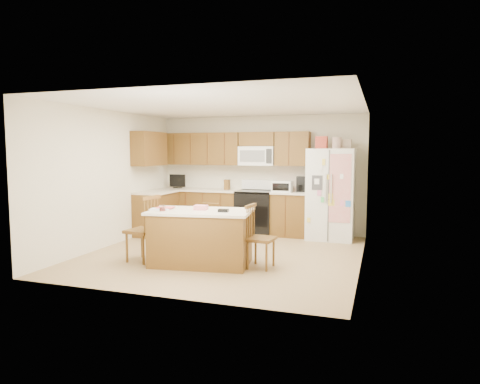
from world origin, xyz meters
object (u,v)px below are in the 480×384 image
(windsor_chair_back, at_px, (216,229))
(refrigerator, at_px, (331,193))
(island, at_px, (201,237))
(stove, at_px, (256,211))
(windsor_chair_left, at_px, (144,230))
(windsor_chair_right, at_px, (259,238))

(windsor_chair_back, bearing_deg, refrigerator, 46.15)
(island, bearing_deg, stove, 87.73)
(stove, bearing_deg, windsor_chair_back, -95.15)
(windsor_chair_left, relative_size, windsor_chair_right, 1.11)
(windsor_chair_right, bearing_deg, stove, 107.44)
(island, xyz_separation_m, windsor_chair_right, (0.91, 0.11, 0.02))
(windsor_chair_left, height_order, windsor_chair_right, windsor_chair_left)
(stove, relative_size, windsor_chair_left, 1.07)
(stove, height_order, windsor_chair_left, stove)
(windsor_chair_left, distance_m, windsor_chair_back, 1.25)
(windsor_chair_back, bearing_deg, island, -85.38)
(windsor_chair_right, bearing_deg, refrigerator, 72.81)
(windsor_chair_back, height_order, windsor_chair_right, windsor_chair_right)
(stove, xyz_separation_m, island, (-0.11, -2.66, -0.04))
(windsor_chair_right, bearing_deg, windsor_chair_left, -173.41)
(windsor_chair_back, distance_m, windsor_chair_right, 1.18)
(stove, height_order, refrigerator, refrigerator)
(refrigerator, distance_m, windsor_chair_left, 3.79)
(windsor_chair_left, bearing_deg, refrigerator, 45.89)
(stove, xyz_separation_m, refrigerator, (1.57, -0.06, 0.45))
(refrigerator, xyz_separation_m, island, (-1.68, -2.60, -0.49))
(island, relative_size, windsor_chair_right, 1.74)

